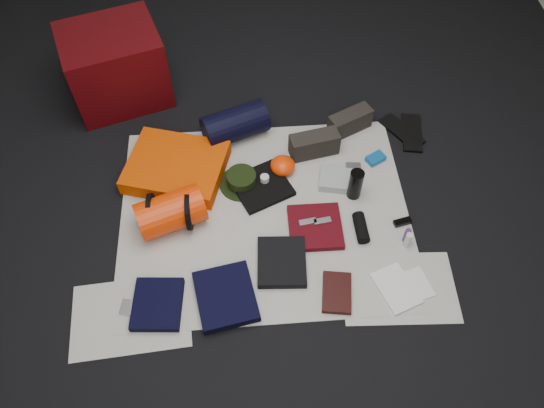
{
  "coord_description": "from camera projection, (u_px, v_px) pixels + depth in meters",
  "views": [
    {
      "loc": [
        -0.08,
        -1.64,
        2.46
      ],
      "look_at": [
        0.04,
        -0.0,
        0.1
      ],
      "focal_mm": 35.0,
      "sensor_mm": 36.0,
      "label": 1
    }
  ],
  "objects": [
    {
      "name": "sleeping_pad",
      "position": [
        176.0,
        167.0,
        3.08
      ],
      "size": [
        0.65,
        0.58,
        0.1
      ],
      "primitive_type": "cube",
      "rotation": [
        0.0,
        0.0,
        -0.29
      ],
      "color": "#E54702",
      "rests_on": "newspaper_mat"
    },
    {
      "name": "toiletry_clear",
      "position": [
        408.0,
        240.0,
        2.8
      ],
      "size": [
        0.04,
        0.04,
        0.1
      ],
      "primitive_type": "cylinder",
      "rotation": [
        0.0,
        0.0,
        0.34
      ],
      "color": "silver",
      "rests_on": "newspaper_mat"
    },
    {
      "name": "flip_flop_left",
      "position": [
        401.0,
        131.0,
        3.31
      ],
      "size": [
        0.26,
        0.32,
        0.02
      ],
      "primitive_type": "cube",
      "rotation": [
        0.0,
        0.0,
        0.58
      ],
      "color": "black",
      "rests_on": "floor"
    },
    {
      "name": "newspaper_sheet_front_right",
      "position": [
        398.0,
        288.0,
        2.7
      ],
      "size": [
        0.6,
        0.43,
        0.0
      ],
      "primitive_type": "cube",
      "rotation": [
        0.0,
        0.0,
        -0.05
      ],
      "color": "silver",
      "rests_on": "floor"
    },
    {
      "name": "boonie_crown",
      "position": [
        241.0,
        179.0,
        3.04
      ],
      "size": [
        0.17,
        0.17,
        0.07
      ],
      "primitive_type": "cylinder",
      "color": "black",
      "rests_on": "boonie_brim"
    },
    {
      "name": "sunglasses",
      "position": [
        402.0,
        222.0,
        2.91
      ],
      "size": [
        0.1,
        0.06,
        0.02
      ],
      "primitive_type": "cube",
      "rotation": [
        0.0,
        0.0,
        0.23
      ],
      "color": "black",
      "rests_on": "newspaper_mat"
    },
    {
      "name": "tape_roll",
      "position": [
        265.0,
        179.0,
        3.04
      ],
      "size": [
        0.05,
        0.05,
        0.04
      ],
      "primitive_type": "cylinder",
      "color": "beige",
      "rests_on": "black_tshirt"
    },
    {
      "name": "flip_flop_right",
      "position": [
        412.0,
        133.0,
        3.3
      ],
      "size": [
        0.17,
        0.33,
        0.02
      ],
      "primitive_type": "cube",
      "rotation": [
        0.0,
        0.0,
        -0.18
      ],
      "color": "black",
      "rests_on": "floor"
    },
    {
      "name": "paperback_book",
      "position": [
        337.0,
        293.0,
        2.66
      ],
      "size": [
        0.18,
        0.24,
        0.03
      ],
      "primitive_type": "cube",
      "rotation": [
        0.0,
        0.0,
        -0.16
      ],
      "color": "black",
      "rests_on": "newspaper_mat"
    },
    {
      "name": "orange_stuff_sack",
      "position": [
        283.0,
        166.0,
        3.09
      ],
      "size": [
        0.18,
        0.18,
        0.1
      ],
      "primitive_type": "ellipsoid",
      "rotation": [
        0.0,
        0.0,
        -0.25
      ],
      "color": "#EA3103",
      "rests_on": "newspaper_mat"
    },
    {
      "name": "sack_strap_left",
      "position": [
        152.0,
        213.0,
        2.83
      ],
      "size": [
        0.02,
        0.22,
        0.22
      ],
      "primitive_type": "cylinder",
      "rotation": [
        0.0,
        1.57,
        0.0
      ],
      "color": "black",
      "rests_on": "newspaper_mat"
    },
    {
      "name": "speaker",
      "position": [
        361.0,
        228.0,
        2.86
      ],
      "size": [
        0.07,
        0.17,
        0.07
      ],
      "primitive_type": "cylinder",
      "rotation": [
        1.57,
        0.0,
        0.02
      ],
      "color": "black",
      "rests_on": "newspaper_mat"
    },
    {
      "name": "navy_duffel",
      "position": [
        235.0,
        124.0,
        3.21
      ],
      "size": [
        0.43,
        0.33,
        0.2
      ],
      "primitive_type": "cylinder",
      "rotation": [
        0.0,
        1.57,
        0.36
      ],
      "color": "black",
      "rests_on": "newspaper_mat"
    },
    {
      "name": "compact_camera",
      "position": [
        353.0,
        168.0,
        3.12
      ],
      "size": [
        0.09,
        0.06,
        0.04
      ],
      "primitive_type": "cube",
      "rotation": [
        0.0,
        0.0,
        -0.12
      ],
      "color": "silver",
      "rests_on": "newspaper_mat"
    },
    {
      "name": "toiletry_purple",
      "position": [
        407.0,
        235.0,
        2.82
      ],
      "size": [
        0.04,
        0.04,
        0.1
      ],
      "primitive_type": "cylinder",
      "rotation": [
        0.0,
        0.0,
        -0.27
      ],
      "color": "#4B2067",
      "rests_on": "newspaper_mat"
    },
    {
      "name": "newspaper_mat",
      "position": [
        265.0,
        214.0,
        2.96
      ],
      "size": [
        1.6,
        1.3,
        0.01
      ],
      "primitive_type": "cube",
      "color": "silver",
      "rests_on": "floor"
    },
    {
      "name": "map_printout",
      "position": [
        416.0,
        284.0,
        2.7
      ],
      "size": [
        0.18,
        0.2,
        0.01
      ],
      "primitive_type": "cube",
      "rotation": [
        0.0,
        0.0,
        0.25
      ],
      "color": "silver",
      "rests_on": "newspaper_mat"
    },
    {
      "name": "red_shirt",
      "position": [
        315.0,
        227.0,
        2.88
      ],
      "size": [
        0.29,
        0.29,
        0.04
      ],
      "primitive_type": "cube",
      "rotation": [
        0.0,
        0.0,
        -0.01
      ],
      "color": "#4B080F",
      "rests_on": "newspaper_mat"
    },
    {
      "name": "floor",
      "position": [
        265.0,
        216.0,
        2.97
      ],
      "size": [
        4.5,
        4.5,
        0.02
      ],
      "primitive_type": "cube",
      "color": "black",
      "rests_on": "ground"
    },
    {
      "name": "boonie_brim",
      "position": [
        242.0,
        183.0,
        3.07
      ],
      "size": [
        0.28,
        0.28,
        0.01
      ],
      "primitive_type": "cylinder",
      "rotation": [
        0.0,
        0.0,
        -0.06
      ],
      "color": "black",
      "rests_on": "newspaper_mat"
    },
    {
      "name": "first_aid_pouch",
      "position": [
        338.0,
        180.0,
        3.06
      ],
      "size": [
        0.23,
        0.19,
        0.05
      ],
      "primitive_type": "cube",
      "rotation": [
        0.0,
        0.0,
        -0.2
      ],
      "color": "#969E96",
      "rests_on": "newspaper_mat"
    },
    {
      "name": "stuff_sack",
      "position": [
        171.0,
        212.0,
        2.84
      ],
      "size": [
        0.41,
        0.32,
        0.21
      ],
      "primitive_type": "cylinder",
      "rotation": [
        0.0,
        1.57,
        0.34
      ],
      "color": "#EA3103",
      "rests_on": "newspaper_mat"
    },
    {
      "name": "trousers_navy_b",
      "position": [
        226.0,
        296.0,
        2.64
      ],
      "size": [
        0.34,
        0.37,
        0.05
      ],
      "primitive_type": "cube",
      "rotation": [
        0.0,
        0.0,
        0.18
      ],
      "color": "black",
      "rests_on": "newspaper_mat"
    },
    {
      "name": "energy_bar_b",
      "position": [
        322.0,
        221.0,
        2.87
      ],
      "size": [
        0.1,
        0.05,
        0.01
      ],
      "primitive_type": "cube",
      "rotation": [
        0.0,
        0.0,
        0.14
      ],
      "color": "silver",
      "rests_on": "red_shirt"
    },
    {
      "name": "sack_strap_right",
      "position": [
        189.0,
        211.0,
        2.84
      ],
      "size": [
        0.03,
        0.22,
        0.22
      ],
      "primitive_type": "cylinder",
      "rotation": [
        0.0,
        1.57,
        0.0
      ],
      "color": "black",
      "rests_on": "newspaper_mat"
    },
    {
      "name": "cyan_case",
      "position": [
        376.0,
        159.0,
        3.16
      ],
      "size": [
        0.13,
        0.11,
        0.03
      ],
      "primitive_type": "cube",
      "rotation": [
        0.0,
        0.0,
        0.49
      ],
      "color": "#0F5293",
      "rests_on": "newspaper_mat"
    },
    {
      "name": "energy_bar_a",
      "position": [
        308.0,
        222.0,
        2.87
      ],
      "size": [
        0.1,
        0.05,
        0.01
      ],
      "primitive_type": "cube",
      "rotation": [
        0.0,
        0.0,
        0.14
      ],
      "color": "silver",
      "rests_on": "red_shirt"
    },
    {
      "name": "trousers_navy_a",
      "position": [
        158.0,
        304.0,
        2.62
      ],
      "size": [
        0.26,
        0.29,
        0.04
      ],
      "primitive_type": "cube",
      "rotation": [
        0.0,
        0.0,
        -0.08
      ],
      "color": "black",
      "rests_on": "newspaper_mat"
    },
    {
      "name": "red_cabinet",
      "position": [
        116.0,
        66.0,
        3.31
      ],
      "size": [
        0.7,
        0.63,
        0.48
      ],
      "primitive_type": "cube",
      "rotation": [
        0.0,
        0.0,
        0.31
      ],
      "color": "#460508",
      "rests_on": "floor"
    },
    {
      "name": "map_booklet",
      "position": [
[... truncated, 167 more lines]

